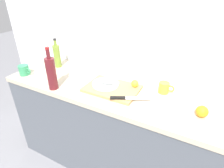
{
  "coord_description": "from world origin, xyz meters",
  "views": [
    {
      "loc": [
        0.54,
        -1.17,
        1.67
      ],
      "look_at": [
        -0.06,
        -0.04,
        0.95
      ],
      "focal_mm": 30.11,
      "sensor_mm": 36.0,
      "label": 1
    }
  ],
  "objects_px": {
    "olive_oil_bottle": "(57,56)",
    "wine_bottle": "(51,73)",
    "chef_knife": "(125,98)",
    "lemon_0": "(135,83)",
    "cutting_board": "(112,88)",
    "fish_fillet": "(105,81)",
    "coffee_mug_2": "(24,70)",
    "coffee_mug_1": "(164,88)",
    "orange_0": "(202,112)",
    "white_plate": "(105,84)"
  },
  "relations": [
    {
      "from": "cutting_board",
      "to": "lemon_0",
      "type": "height_order",
      "value": "lemon_0"
    },
    {
      "from": "cutting_board",
      "to": "coffee_mug_2",
      "type": "xyz_separation_m",
      "value": [
        -0.83,
        -0.14,
        0.04
      ]
    },
    {
      "from": "chef_knife",
      "to": "coffee_mug_2",
      "type": "bearing_deg",
      "value": 155.02
    },
    {
      "from": "chef_knife",
      "to": "lemon_0",
      "type": "distance_m",
      "value": 0.2
    },
    {
      "from": "wine_bottle",
      "to": "coffee_mug_1",
      "type": "xyz_separation_m",
      "value": [
        0.8,
        0.35,
        -0.09
      ]
    },
    {
      "from": "white_plate",
      "to": "lemon_0",
      "type": "height_order",
      "value": "lemon_0"
    },
    {
      "from": "lemon_0",
      "to": "chef_knife",
      "type": "bearing_deg",
      "value": -88.44
    },
    {
      "from": "white_plate",
      "to": "coffee_mug_2",
      "type": "height_order",
      "value": "coffee_mug_2"
    },
    {
      "from": "cutting_board",
      "to": "olive_oil_bottle",
      "type": "bearing_deg",
      "value": 167.94
    },
    {
      "from": "cutting_board",
      "to": "coffee_mug_1",
      "type": "distance_m",
      "value": 0.4
    },
    {
      "from": "coffee_mug_1",
      "to": "orange_0",
      "type": "bearing_deg",
      "value": -31.95
    },
    {
      "from": "lemon_0",
      "to": "coffee_mug_2",
      "type": "relative_size",
      "value": 0.45
    },
    {
      "from": "cutting_board",
      "to": "orange_0",
      "type": "distance_m",
      "value": 0.66
    },
    {
      "from": "fish_fillet",
      "to": "chef_knife",
      "type": "height_order",
      "value": "fish_fillet"
    },
    {
      "from": "olive_oil_bottle",
      "to": "chef_knife",
      "type": "bearing_deg",
      "value": -16.4
    },
    {
      "from": "cutting_board",
      "to": "fish_fillet",
      "type": "relative_size",
      "value": 2.58
    },
    {
      "from": "fish_fillet",
      "to": "olive_oil_bottle",
      "type": "relative_size",
      "value": 0.57
    },
    {
      "from": "coffee_mug_2",
      "to": "cutting_board",
      "type": "bearing_deg",
      "value": 9.41
    },
    {
      "from": "olive_oil_bottle",
      "to": "wine_bottle",
      "type": "relative_size",
      "value": 0.83
    },
    {
      "from": "fish_fillet",
      "to": "coffee_mug_1",
      "type": "height_order",
      "value": "coffee_mug_1"
    },
    {
      "from": "fish_fillet",
      "to": "orange_0",
      "type": "xyz_separation_m",
      "value": [
        0.73,
        -0.04,
        -0.01
      ]
    },
    {
      "from": "lemon_0",
      "to": "orange_0",
      "type": "height_order",
      "value": "lemon_0"
    },
    {
      "from": "cutting_board",
      "to": "fish_fillet",
      "type": "xyz_separation_m",
      "value": [
        -0.07,
        0.01,
        0.04
      ]
    },
    {
      "from": "wine_bottle",
      "to": "coffee_mug_2",
      "type": "bearing_deg",
      "value": 171.24
    },
    {
      "from": "wine_bottle",
      "to": "fish_fillet",
      "type": "bearing_deg",
      "value": 30.78
    },
    {
      "from": "lemon_0",
      "to": "olive_oil_bottle",
      "type": "relative_size",
      "value": 0.2
    },
    {
      "from": "cutting_board",
      "to": "coffee_mug_2",
      "type": "bearing_deg",
      "value": -170.59
    },
    {
      "from": "fish_fillet",
      "to": "chef_knife",
      "type": "bearing_deg",
      "value": -26.83
    },
    {
      "from": "chef_knife",
      "to": "olive_oil_bottle",
      "type": "relative_size",
      "value": 0.95
    },
    {
      "from": "fish_fillet",
      "to": "wine_bottle",
      "type": "distance_m",
      "value": 0.42
    },
    {
      "from": "cutting_board",
      "to": "chef_knife",
      "type": "height_order",
      "value": "chef_knife"
    },
    {
      "from": "coffee_mug_1",
      "to": "coffee_mug_2",
      "type": "distance_m",
      "value": 1.24
    },
    {
      "from": "fish_fillet",
      "to": "chef_knife",
      "type": "xyz_separation_m",
      "value": [
        0.23,
        -0.11,
        -0.02
      ]
    },
    {
      "from": "white_plate",
      "to": "olive_oil_bottle",
      "type": "xyz_separation_m",
      "value": [
        -0.62,
        0.13,
        0.09
      ]
    },
    {
      "from": "cutting_board",
      "to": "orange_0",
      "type": "relative_size",
      "value": 5.45
    },
    {
      "from": "chef_knife",
      "to": "lemon_0",
      "type": "xyz_separation_m",
      "value": [
        -0.01,
        0.2,
        0.02
      ]
    },
    {
      "from": "olive_oil_bottle",
      "to": "coffee_mug_2",
      "type": "bearing_deg",
      "value": -117.45
    },
    {
      "from": "cutting_board",
      "to": "orange_0",
      "type": "xyz_separation_m",
      "value": [
        0.66,
        -0.03,
        0.03
      ]
    },
    {
      "from": "white_plate",
      "to": "olive_oil_bottle",
      "type": "relative_size",
      "value": 0.76
    },
    {
      "from": "fish_fillet",
      "to": "wine_bottle",
      "type": "xyz_separation_m",
      "value": [
        -0.36,
        -0.21,
        0.08
      ]
    },
    {
      "from": "chef_knife",
      "to": "orange_0",
      "type": "distance_m",
      "value": 0.5
    },
    {
      "from": "coffee_mug_2",
      "to": "white_plate",
      "type": "bearing_deg",
      "value": 11.08
    },
    {
      "from": "white_plate",
      "to": "wine_bottle",
      "type": "relative_size",
      "value": 0.63
    },
    {
      "from": "white_plate",
      "to": "lemon_0",
      "type": "bearing_deg",
      "value": 20.38
    },
    {
      "from": "olive_oil_bottle",
      "to": "cutting_board",
      "type": "bearing_deg",
      "value": -12.06
    },
    {
      "from": "fish_fillet",
      "to": "olive_oil_bottle",
      "type": "height_order",
      "value": "olive_oil_bottle"
    },
    {
      "from": "chef_knife",
      "to": "white_plate",
      "type": "bearing_deg",
      "value": 126.13
    },
    {
      "from": "fish_fillet",
      "to": "coffee_mug_2",
      "type": "distance_m",
      "value": 0.78
    },
    {
      "from": "lemon_0",
      "to": "coffee_mug_2",
      "type": "height_order",
      "value": "coffee_mug_2"
    },
    {
      "from": "chef_knife",
      "to": "coffee_mug_1",
      "type": "bearing_deg",
      "value": 22.36
    }
  ]
}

